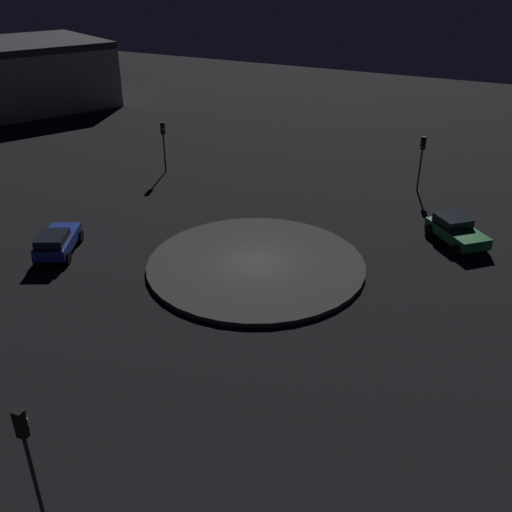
{
  "coord_description": "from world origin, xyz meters",
  "views": [
    {
      "loc": [
        24.05,
        12.48,
        14.83
      ],
      "look_at": [
        0.0,
        0.0,
        0.62
      ],
      "focal_mm": 40.13,
      "sensor_mm": 36.0,
      "label": 1
    }
  ],
  "objects_px": {
    "car_blue": "(57,241)",
    "traffic_light_east": "(26,443)",
    "car_green": "(456,230)",
    "traffic_light_west": "(422,152)",
    "traffic_light_southwest": "(163,137)"
  },
  "relations": [
    {
      "from": "car_green",
      "to": "traffic_light_west",
      "type": "height_order",
      "value": "traffic_light_west"
    },
    {
      "from": "traffic_light_southwest",
      "to": "traffic_light_east",
      "type": "distance_m",
      "value": 30.8
    },
    {
      "from": "car_green",
      "to": "car_blue",
      "type": "bearing_deg",
      "value": -103.67
    },
    {
      "from": "car_blue",
      "to": "traffic_light_west",
      "type": "distance_m",
      "value": 24.8
    },
    {
      "from": "car_blue",
      "to": "traffic_light_west",
      "type": "xyz_separation_m",
      "value": [
        -19.22,
        15.54,
        2.0
      ]
    },
    {
      "from": "car_blue",
      "to": "traffic_light_east",
      "type": "xyz_separation_m",
      "value": [
        12.92,
        12.07,
        2.16
      ]
    },
    {
      "from": "car_blue",
      "to": "traffic_light_east",
      "type": "height_order",
      "value": "traffic_light_east"
    },
    {
      "from": "car_green",
      "to": "traffic_light_west",
      "type": "xyz_separation_m",
      "value": [
        -7.43,
        -3.97,
        2.02
      ]
    },
    {
      "from": "car_blue",
      "to": "car_green",
      "type": "relative_size",
      "value": 1.03
    },
    {
      "from": "car_green",
      "to": "traffic_light_southwest",
      "type": "bearing_deg",
      "value": -140.81
    },
    {
      "from": "car_green",
      "to": "traffic_light_west",
      "type": "relative_size",
      "value": 1.04
    },
    {
      "from": "car_green",
      "to": "traffic_light_southwest",
      "type": "relative_size",
      "value": 1.05
    },
    {
      "from": "car_green",
      "to": "traffic_light_southwest",
      "type": "xyz_separation_m",
      "value": [
        -2.33,
        -22.19,
        2.02
      ]
    },
    {
      "from": "car_green",
      "to": "traffic_light_west",
      "type": "distance_m",
      "value": 8.66
    },
    {
      "from": "traffic_light_southwest",
      "to": "traffic_light_east",
      "type": "relative_size",
      "value": 0.94
    }
  ]
}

